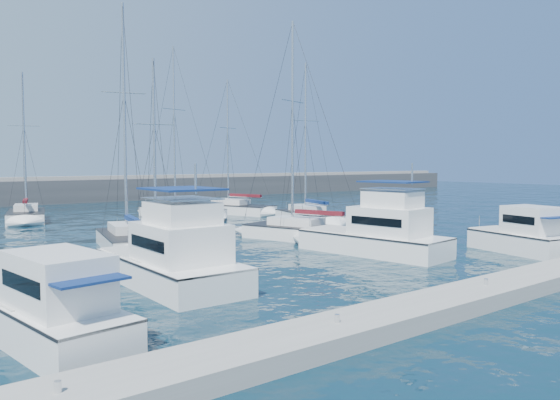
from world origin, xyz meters
TOP-DOWN VIEW (x-y plane):
  - ground at (0.00, 0.00)m, footprint 220.00×220.00m
  - breakwater at (0.00, 52.00)m, footprint 160.00×6.00m
  - dock at (0.00, -11.00)m, footprint 40.00×2.20m
  - dock_cleat_far_port at (-16.00, -11.00)m, footprint 0.16×0.16m
  - dock_cleat_near_port at (-8.00, -11.00)m, footprint 0.16×0.16m
  - dock_cleat_centre at (0.00, -11.00)m, footprint 0.16×0.16m
  - motor_yacht_port_outer at (-14.77, -5.96)m, footprint 3.36×7.46m
  - motor_yacht_port_inner at (-8.41, -1.36)m, footprint 3.68×8.62m
  - motor_yacht_stbd_inner at (4.72, -1.33)m, footprint 4.43×9.21m
  - motor_yacht_stbd_outer at (11.86, -6.26)m, footprint 3.82×6.30m
  - sailboat_mid_b at (-5.88, 9.62)m, footprint 4.62×7.94m
  - sailboat_mid_c at (-3.72, 10.10)m, footprint 4.99×8.21m
  - sailboat_mid_d at (5.12, 6.04)m, footprint 5.53×8.76m
  - sailboat_mid_e at (12.40, 13.59)m, footprint 5.09×8.90m
  - sailboat_back_a at (-7.00, 30.12)m, footprint 4.85×7.92m
  - sailboat_back_b at (5.79, 24.87)m, footprint 5.23×9.69m
  - sailboat_back_c at (11.82, 24.70)m, footprint 5.72×9.03m

SIDE VIEW (x-z plane):
  - ground at x=0.00m, z-range 0.00..0.00m
  - dock at x=0.00m, z-range 0.00..0.60m
  - sailboat_mid_c at x=-3.72m, z-range -5.71..6.71m
  - sailboat_back_c at x=11.82m, z-range -6.57..7.59m
  - sailboat_mid_e at x=12.40m, z-range -6.68..7.72m
  - sailboat_back_a at x=-7.00m, z-range -6.37..7.41m
  - sailboat_mid_d at x=5.12m, z-range -7.12..8.17m
  - sailboat_back_b at x=5.79m, z-range -7.87..8.94m
  - sailboat_mid_b at x=-5.88m, z-range -7.18..8.26m
  - dock_cleat_far_port at x=-16.00m, z-range 0.60..0.85m
  - dock_cleat_near_port at x=-8.00m, z-range 0.60..0.85m
  - dock_cleat_centre at x=0.00m, z-range 0.60..0.85m
  - motor_yacht_port_outer at x=-14.77m, z-range -0.66..2.54m
  - motor_yacht_stbd_outer at x=11.86m, z-range -0.66..2.54m
  - breakwater at x=0.00m, z-range -1.17..3.28m
  - motor_yacht_stbd_inner at x=4.72m, z-range -1.21..3.48m
  - motor_yacht_port_inner at x=-8.41m, z-range -1.21..3.48m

